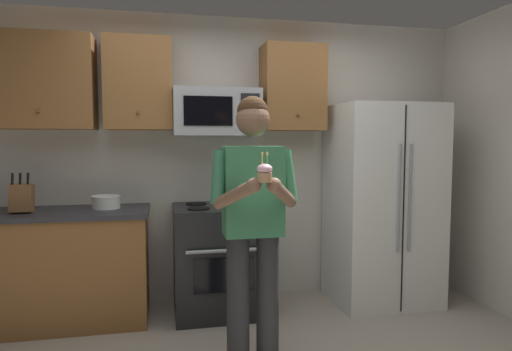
{
  "coord_description": "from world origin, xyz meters",
  "views": [
    {
      "loc": [
        -0.61,
        -2.38,
        1.47
      ],
      "look_at": [
        -0.02,
        0.43,
        1.25
      ],
      "focal_mm": 31.17,
      "sensor_mm": 36.0,
      "label": 1
    }
  ],
  "objects_px": {
    "microwave": "(216,113)",
    "bowl_large_white": "(106,202)",
    "refrigerator": "(382,204)",
    "person": "(253,215)",
    "oven_range": "(219,259)",
    "cupcake": "(265,173)",
    "knife_block": "(22,198)"
  },
  "relations": [
    {
      "from": "person",
      "to": "cupcake",
      "type": "height_order",
      "value": "person"
    },
    {
      "from": "bowl_large_white",
      "to": "person",
      "type": "xyz_separation_m",
      "value": [
        1.03,
        -1.01,
        0.02
      ]
    },
    {
      "from": "bowl_large_white",
      "to": "cupcake",
      "type": "relative_size",
      "value": 1.33
    },
    {
      "from": "cupcake",
      "to": "bowl_large_white",
      "type": "bearing_deg",
      "value": 127.72
    },
    {
      "from": "refrigerator",
      "to": "knife_block",
      "type": "xyz_separation_m",
      "value": [
        -3.03,
        0.01,
        0.13
      ]
    },
    {
      "from": "microwave",
      "to": "refrigerator",
      "type": "height_order",
      "value": "microwave"
    },
    {
      "from": "microwave",
      "to": "refrigerator",
      "type": "bearing_deg",
      "value": -6.03
    },
    {
      "from": "person",
      "to": "cupcake",
      "type": "xyz_separation_m",
      "value": [
        0.0,
        -0.33,
        0.3
      ]
    },
    {
      "from": "knife_block",
      "to": "cupcake",
      "type": "height_order",
      "value": "cupcake"
    },
    {
      "from": "microwave",
      "to": "bowl_large_white",
      "type": "height_order",
      "value": "microwave"
    },
    {
      "from": "oven_range",
      "to": "cupcake",
      "type": "xyz_separation_m",
      "value": [
        0.11,
        -1.27,
        0.83
      ]
    },
    {
      "from": "knife_block",
      "to": "person",
      "type": "bearing_deg",
      "value": -29.11
    },
    {
      "from": "knife_block",
      "to": "cupcake",
      "type": "bearing_deg",
      "value": -37.12
    },
    {
      "from": "bowl_large_white",
      "to": "cupcake",
      "type": "xyz_separation_m",
      "value": [
        1.03,
        -1.33,
        0.32
      ]
    },
    {
      "from": "microwave",
      "to": "knife_block",
      "type": "xyz_separation_m",
      "value": [
        -1.53,
        -0.15,
        -0.69
      ]
    },
    {
      "from": "knife_block",
      "to": "cupcake",
      "type": "distance_m",
      "value": 2.08
    },
    {
      "from": "microwave",
      "to": "knife_block",
      "type": "relative_size",
      "value": 2.31
    },
    {
      "from": "refrigerator",
      "to": "person",
      "type": "height_order",
      "value": "refrigerator"
    },
    {
      "from": "knife_block",
      "to": "bowl_large_white",
      "type": "bearing_deg",
      "value": 8.49
    },
    {
      "from": "oven_range",
      "to": "refrigerator",
      "type": "xyz_separation_m",
      "value": [
        1.5,
        -0.04,
        0.44
      ]
    },
    {
      "from": "knife_block",
      "to": "microwave",
      "type": "bearing_deg",
      "value": 5.53
    },
    {
      "from": "refrigerator",
      "to": "knife_block",
      "type": "height_order",
      "value": "refrigerator"
    },
    {
      "from": "refrigerator",
      "to": "knife_block",
      "type": "bearing_deg",
      "value": 179.81
    },
    {
      "from": "bowl_large_white",
      "to": "cupcake",
      "type": "distance_m",
      "value": 1.72
    },
    {
      "from": "oven_range",
      "to": "cupcake",
      "type": "distance_m",
      "value": 1.52
    },
    {
      "from": "oven_range",
      "to": "refrigerator",
      "type": "height_order",
      "value": "refrigerator"
    },
    {
      "from": "microwave",
      "to": "cupcake",
      "type": "height_order",
      "value": "microwave"
    },
    {
      "from": "cupcake",
      "to": "refrigerator",
      "type": "bearing_deg",
      "value": 41.55
    },
    {
      "from": "bowl_large_white",
      "to": "person",
      "type": "height_order",
      "value": "person"
    },
    {
      "from": "refrigerator",
      "to": "cupcake",
      "type": "distance_m",
      "value": 1.9
    },
    {
      "from": "refrigerator",
      "to": "person",
      "type": "xyz_separation_m",
      "value": [
        -1.39,
        -0.9,
        0.1
      ]
    },
    {
      "from": "person",
      "to": "oven_range",
      "type": "bearing_deg",
      "value": 96.55
    }
  ]
}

